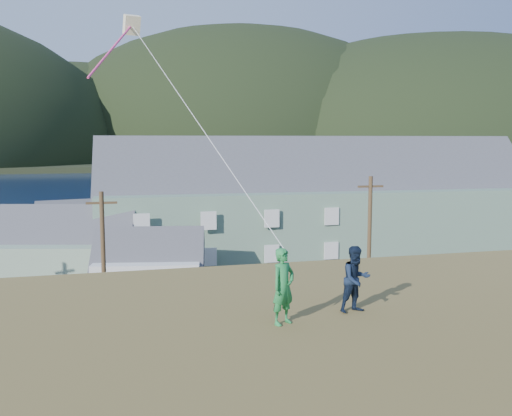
{
  "coord_description": "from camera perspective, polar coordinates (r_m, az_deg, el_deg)",
  "views": [
    {
      "loc": [
        -3.17,
        -29.2,
        10.99
      ],
      "look_at": [
        1.36,
        -11.38,
        8.8
      ],
      "focal_mm": 40.0,
      "sensor_mm": 36.0,
      "label": 1
    }
  ],
  "objects": [
    {
      "name": "kite_rig",
      "position": [
        17.49,
        -12.45,
        16.89
      ],
      "size": [
        1.97,
        3.53,
        8.97
      ],
      "color": "#FDF0C1",
      "rests_on": "ground"
    },
    {
      "name": "shed_white",
      "position": [
        40.15,
        -10.62,
        -5.8
      ],
      "size": [
        8.33,
        6.29,
        6.0
      ],
      "rotation": [
        0.0,
        0.0,
        -0.19
      ],
      "color": "silver",
      "rests_on": "waterfront_lot"
    },
    {
      "name": "ground",
      "position": [
        31.36,
        -7.78,
        -13.79
      ],
      "size": [
        900.0,
        900.0,
        0.0
      ],
      "primitive_type": "plane",
      "color": "#0A1638",
      "rests_on": "ground"
    },
    {
      "name": "grass_strip",
      "position": [
        29.48,
        -7.32,
        -15.04
      ],
      "size": [
        110.0,
        8.0,
        0.1
      ],
      "primitive_type": "cube",
      "color": "#4C3D19",
      "rests_on": "ground"
    },
    {
      "name": "kite_flyer_navy",
      "position": [
        12.85,
        9.97,
        -7.03
      ],
      "size": [
        0.82,
        0.7,
        1.48
      ],
      "primitive_type": "imported",
      "rotation": [
        0.0,
        0.0,
        0.21
      ],
      "color": "#121E33",
      "rests_on": "hillside"
    },
    {
      "name": "lodge",
      "position": [
        51.58,
        6.32,
        0.37
      ],
      "size": [
        39.46,
        12.74,
        13.71
      ],
      "rotation": [
        0.0,
        0.0,
        -0.05
      ],
      "color": "slate",
      "rests_on": "waterfront_lot"
    },
    {
      "name": "waterfront_lot",
      "position": [
        47.58,
        -10.13,
        -6.6
      ],
      "size": [
        72.0,
        36.0,
        0.12
      ],
      "primitive_type": "cube",
      "color": "#28282B",
      "rests_on": "ground"
    },
    {
      "name": "shed_palegreen_far",
      "position": [
        56.51,
        -16.15,
        -2.11
      ],
      "size": [
        10.7,
        7.5,
        6.54
      ],
      "rotation": [
        0.0,
        0.0,
        0.22
      ],
      "color": "gray",
      "rests_on": "waterfront_lot"
    },
    {
      "name": "shed_palegreen_near",
      "position": [
        44.85,
        -18.46,
        -4.09
      ],
      "size": [
        11.42,
        8.62,
        7.44
      ],
      "rotation": [
        0.0,
        0.0,
        -0.24
      ],
      "color": "gray",
      "rests_on": "waterfront_lot"
    },
    {
      "name": "utility_poles",
      "position": [
        31.37,
        -15.99,
        -5.19
      ],
      "size": [
        30.61,
        0.24,
        9.86
      ],
      "color": "#47331E",
      "rests_on": "waterfront_lot"
    },
    {
      "name": "parked_cars",
      "position": [
        51.97,
        -19.24,
        -4.85
      ],
      "size": [
        23.51,
        13.3,
        1.56
      ],
      "color": "maroon",
      "rests_on": "waterfront_lot"
    },
    {
      "name": "kite_flyer_green",
      "position": [
        11.86,
        2.75,
        -7.84
      ],
      "size": [
        0.69,
        0.62,
        1.59
      ],
      "primitive_type": "imported",
      "rotation": [
        0.0,
        0.0,
        0.52
      ],
      "color": "#217B3B",
      "rests_on": "hillside"
    },
    {
      "name": "far_shore",
      "position": [
        359.35,
        -13.81,
        5.0
      ],
      "size": [
        900.0,
        320.0,
        2.0
      ],
      "primitive_type": "cube",
      "color": "black",
      "rests_on": "ground"
    },
    {
      "name": "wharf",
      "position": [
        70.05,
        -16.43,
        -2.14
      ],
      "size": [
        26.0,
        14.0,
        0.9
      ],
      "primitive_type": "cube",
      "color": "gray",
      "rests_on": "ground"
    },
    {
      "name": "far_hills",
      "position": [
        311.13,
        -7.14,
        5.08
      ],
      "size": [
        760.0,
        265.0,
        143.0
      ],
      "color": "black",
      "rests_on": "ground"
    }
  ]
}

